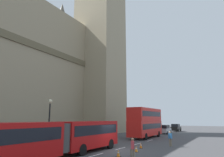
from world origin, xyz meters
name	(u,v)px	position (x,y,z in m)	size (l,w,h in m)	color
ground_plane	(114,150)	(0.00, 0.00, 0.00)	(160.00, 160.00, 0.00)	#424244
lane_centre_marking	(96,155)	(-3.21, 0.00, 0.01)	(29.80, 0.16, 0.01)	silver
articulated_bus	(57,136)	(-6.13, 1.99, 1.75)	(16.42, 2.54, 2.90)	#B20F0F
double_decker_bus	(146,121)	(14.37, 2.00, 2.71)	(10.04, 2.54, 4.90)	red
sedan_lead	(165,129)	(25.14, 1.85, 0.91)	(4.40, 1.86, 1.85)	#B7B7BC
sedan_trailing	(176,128)	(34.85, 1.70, 0.91)	(4.40, 1.86, 1.85)	black
traffic_cone_west	(118,153)	(-2.90, -2.06, 0.28)	(0.36, 0.36, 0.58)	black
traffic_cone_middle	(136,149)	(0.08, -2.42, 0.28)	(0.36, 0.36, 0.58)	black
traffic_cone_east	(141,146)	(2.64, -1.85, 0.28)	(0.36, 0.36, 0.58)	black
street_lamp	(49,120)	(-2.92, 6.50, 3.06)	(0.44, 0.44, 5.27)	black
pedestrian_near_cones	(133,148)	(-3.80, -3.81, 0.91)	(0.47, 0.39, 1.69)	#726651
pedestrian_by_kerb	(170,138)	(5.97, -4.22, 0.91)	(0.39, 0.46, 1.69)	#726651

